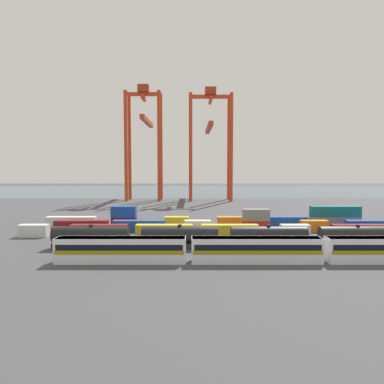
% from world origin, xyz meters
% --- Properties ---
extents(ground_plane, '(420.00, 420.00, 0.00)m').
position_xyz_m(ground_plane, '(0.00, 40.00, 0.00)').
color(ground_plane, '#424247').
extents(harbour_water, '(400.00, 110.00, 0.01)m').
position_xyz_m(harbour_water, '(0.00, 148.91, 0.00)').
color(harbour_water, '#384C60').
rests_on(harbour_water, ground_plane).
extents(passenger_train, '(62.32, 3.14, 3.90)m').
position_xyz_m(passenger_train, '(7.01, -21.16, 2.14)').
color(passenger_train, silver).
rests_on(passenger_train, ground_plane).
extents(freight_tank_row, '(62.44, 2.94, 4.40)m').
position_xyz_m(freight_tank_row, '(2.89, -11.40, 2.09)').
color(freight_tank_row, '#232326').
rests_on(freight_tank_row, ground_plane).
extents(shipping_container_0, '(6.04, 2.44, 2.60)m').
position_xyz_m(shipping_container_0, '(-36.74, -0.20, 1.30)').
color(shipping_container_0, silver).
rests_on(shipping_container_0, ground_plane).
extents(shipping_container_1, '(12.10, 2.44, 2.60)m').
position_xyz_m(shipping_container_1, '(-22.82, -0.20, 1.30)').
color(shipping_container_1, maroon).
rests_on(shipping_container_1, ground_plane).
extents(shipping_container_2, '(12.10, 2.44, 2.60)m').
position_xyz_m(shipping_container_2, '(-8.90, -0.20, 1.30)').
color(shipping_container_2, gold).
rests_on(shipping_container_2, ground_plane).
extents(shipping_container_3, '(12.10, 2.44, 2.60)m').
position_xyz_m(shipping_container_3, '(5.03, -0.20, 1.30)').
color(shipping_container_3, gold).
rests_on(shipping_container_3, ground_plane).
extents(shipping_container_4, '(6.04, 2.44, 2.60)m').
position_xyz_m(shipping_container_4, '(18.95, -0.20, 1.30)').
color(shipping_container_4, silver).
rests_on(shipping_container_4, ground_plane).
extents(shipping_container_5, '(12.10, 2.44, 2.60)m').
position_xyz_m(shipping_container_5, '(32.88, -0.20, 1.30)').
color(shipping_container_5, maroon).
rests_on(shipping_container_5, ground_plane).
extents(shipping_container_6, '(12.10, 2.44, 2.60)m').
position_xyz_m(shipping_container_6, '(-28.45, 5.97, 1.30)').
color(shipping_container_6, maroon).
rests_on(shipping_container_6, ground_plane).
extents(shipping_container_7, '(12.10, 2.44, 2.60)m').
position_xyz_m(shipping_container_7, '(-15.07, 5.97, 1.30)').
color(shipping_container_7, '#1C4299').
rests_on(shipping_container_7, ground_plane).
extents(shipping_container_8, '(6.04, 2.44, 2.60)m').
position_xyz_m(shipping_container_8, '(-1.68, 5.97, 1.30)').
color(shipping_container_8, silver).
rests_on(shipping_container_8, ground_plane).
extents(shipping_container_9, '(6.04, 2.44, 2.60)m').
position_xyz_m(shipping_container_9, '(11.71, 5.97, 1.30)').
color(shipping_container_9, '#AD211C').
rests_on(shipping_container_9, ground_plane).
extents(shipping_container_10, '(6.04, 2.44, 2.60)m').
position_xyz_m(shipping_container_10, '(11.71, 5.97, 3.90)').
color(shipping_container_10, slate).
rests_on(shipping_container_10, shipping_container_9).
extents(shipping_container_11, '(6.04, 2.44, 2.60)m').
position_xyz_m(shipping_container_11, '(25.09, 5.97, 1.30)').
color(shipping_container_11, orange).
rests_on(shipping_container_11, ground_plane).
extents(shipping_container_12, '(12.10, 2.44, 2.60)m').
position_xyz_m(shipping_container_12, '(38.48, 5.97, 1.30)').
color(shipping_container_12, '#1C4299').
rests_on(shipping_container_12, ground_plane).
extents(shipping_container_15, '(12.10, 2.44, 2.60)m').
position_xyz_m(shipping_container_15, '(-32.84, 12.13, 1.30)').
color(shipping_container_15, silver).
rests_on(shipping_container_15, ground_plane).
extents(shipping_container_16, '(6.04, 2.44, 2.60)m').
position_xyz_m(shipping_container_16, '(-19.81, 12.13, 1.30)').
color(shipping_container_16, maroon).
rests_on(shipping_container_16, ground_plane).
extents(shipping_container_17, '(6.04, 2.44, 2.60)m').
position_xyz_m(shipping_container_17, '(-19.81, 12.13, 3.90)').
color(shipping_container_17, '#1C4299').
rests_on(shipping_container_17, shipping_container_16).
extents(shipping_container_18, '(6.04, 2.44, 2.60)m').
position_xyz_m(shipping_container_18, '(-6.79, 12.13, 1.30)').
color(shipping_container_18, gold).
rests_on(shipping_container_18, ground_plane).
extents(shipping_container_19, '(6.04, 2.44, 2.60)m').
position_xyz_m(shipping_container_19, '(6.24, 12.13, 1.30)').
color(shipping_container_19, orange).
rests_on(shipping_container_19, ground_plane).
extents(shipping_container_20, '(12.10, 2.44, 2.60)m').
position_xyz_m(shipping_container_20, '(19.27, 12.13, 1.30)').
color(shipping_container_20, '#1C4299').
rests_on(shipping_container_20, ground_plane).
extents(shipping_container_21, '(12.10, 2.44, 2.60)m').
position_xyz_m(shipping_container_21, '(32.30, 12.13, 1.30)').
color(shipping_container_21, slate).
rests_on(shipping_container_21, ground_plane).
extents(shipping_container_22, '(12.10, 2.44, 2.60)m').
position_xyz_m(shipping_container_22, '(32.30, 12.13, 3.90)').
color(shipping_container_22, '#146066').
rests_on(shipping_container_22, shipping_container_21).
extents(gantry_crane_west, '(15.87, 37.01, 50.64)m').
position_xyz_m(gantry_crane_west, '(-24.30, 87.99, 30.36)').
color(gantry_crane_west, red).
rests_on(gantry_crane_west, ground_plane).
extents(gantry_crane_central, '(19.02, 41.79, 49.55)m').
position_xyz_m(gantry_crane_central, '(5.11, 88.67, 29.59)').
color(gantry_crane_central, red).
rests_on(gantry_crane_central, ground_plane).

